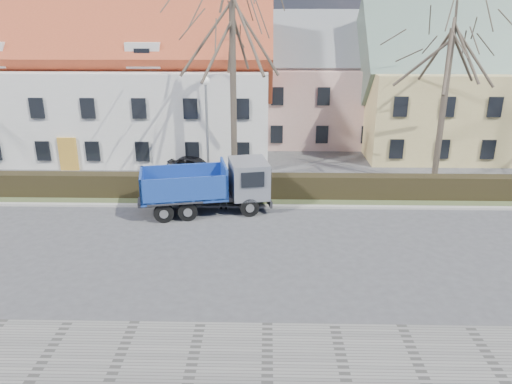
{
  "coord_description": "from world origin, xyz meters",
  "views": [
    {
      "loc": [
        -0.06,
        -20.13,
        9.86
      ],
      "look_at": [
        -0.57,
        2.59,
        1.6
      ],
      "focal_mm": 35.0,
      "sensor_mm": 36.0,
      "label": 1
    }
  ],
  "objects_px": {
    "streetlight": "(207,135)",
    "cart_frame": "(220,205)",
    "parked_car_a": "(194,165)",
    "dump_truck": "(201,187)"
  },
  "relations": [
    {
      "from": "streetlight",
      "to": "cart_frame",
      "type": "xyz_separation_m",
      "value": [
        0.89,
        -2.74,
        -3.06
      ]
    },
    {
      "from": "streetlight",
      "to": "cart_frame",
      "type": "distance_m",
      "value": 4.2
    },
    {
      "from": "dump_truck",
      "to": "streetlight",
      "type": "distance_m",
      "value": 3.65
    },
    {
      "from": "dump_truck",
      "to": "cart_frame",
      "type": "relative_size",
      "value": 11.35
    },
    {
      "from": "streetlight",
      "to": "parked_car_a",
      "type": "height_order",
      "value": "streetlight"
    },
    {
      "from": "streetlight",
      "to": "parked_car_a",
      "type": "distance_m",
      "value": 4.51
    },
    {
      "from": "cart_frame",
      "to": "parked_car_a",
      "type": "height_order",
      "value": "parked_car_a"
    },
    {
      "from": "streetlight",
      "to": "cart_frame",
      "type": "relative_size",
      "value": 11.08
    },
    {
      "from": "dump_truck",
      "to": "streetlight",
      "type": "bearing_deg",
      "value": 77.63
    },
    {
      "from": "dump_truck",
      "to": "parked_car_a",
      "type": "xyz_separation_m",
      "value": [
        -1.31,
        6.38,
        -0.78
      ]
    }
  ]
}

